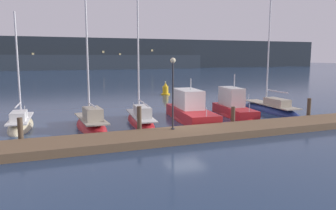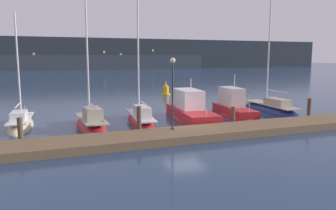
# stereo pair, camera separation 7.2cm
# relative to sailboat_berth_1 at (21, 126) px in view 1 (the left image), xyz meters

# --- Properties ---
(ground_plane) EXTENTS (400.00, 400.00, 0.00)m
(ground_plane) POSITION_rel_sailboat_berth_1_xyz_m (10.28, -4.62, -0.13)
(ground_plane) COLOR navy
(dock) EXTENTS (27.43, 2.80, 0.45)m
(dock) POSITION_rel_sailboat_berth_1_xyz_m (10.28, -6.80, 0.10)
(dock) COLOR brown
(dock) RESTS_ON ground
(mooring_pile_0) EXTENTS (0.28, 0.28, 1.55)m
(mooring_pile_0) POSITION_rel_sailboat_berth_1_xyz_m (0.29, -5.15, 0.65)
(mooring_pile_0) COLOR #4C3D2D
(mooring_pile_0) RESTS_ON ground
(mooring_pile_1) EXTENTS (0.28, 0.28, 1.81)m
(mooring_pile_1) POSITION_rel_sailboat_berth_1_xyz_m (6.95, -5.15, 0.78)
(mooring_pile_1) COLOR #4C3D2D
(mooring_pile_1) RESTS_ON ground
(mooring_pile_2) EXTENTS (0.28, 0.28, 1.42)m
(mooring_pile_2) POSITION_rel_sailboat_berth_1_xyz_m (13.61, -5.15, 0.58)
(mooring_pile_2) COLOR #4C3D2D
(mooring_pile_2) RESTS_ON ground
(mooring_pile_3) EXTENTS (0.28, 0.28, 1.70)m
(mooring_pile_3) POSITION_rel_sailboat_berth_1_xyz_m (20.27, -5.15, 0.72)
(mooring_pile_3) COLOR #4C3D2D
(mooring_pile_3) RESTS_ON ground
(sailboat_berth_1) EXTENTS (1.88, 5.87, 8.41)m
(sailboat_berth_1) POSITION_rel_sailboat_berth_1_xyz_m (0.00, 0.00, 0.00)
(sailboat_berth_1) COLOR beige
(sailboat_berth_1) RESTS_ON ground
(sailboat_berth_2) EXTENTS (2.03, 5.98, 9.28)m
(sailboat_berth_2) POSITION_rel_sailboat_berth_1_xyz_m (4.49, -1.92, 0.05)
(sailboat_berth_2) COLOR red
(sailboat_berth_2) RESTS_ON ground
(sailboat_berth_3) EXTENTS (2.19, 6.97, 9.56)m
(sailboat_berth_3) POSITION_rel_sailboat_berth_1_xyz_m (8.08, -1.56, 0.03)
(sailboat_berth_3) COLOR red
(sailboat_berth_3) RESTS_ON ground
(motorboat_berth_4) EXTENTS (3.14, 7.69, 3.73)m
(motorboat_berth_4) POSITION_rel_sailboat_berth_1_xyz_m (12.01, -1.72, 0.31)
(motorboat_berth_4) COLOR red
(motorboat_berth_4) RESTS_ON ground
(motorboat_berth_5) EXTENTS (2.61, 6.31, 3.93)m
(motorboat_berth_5) POSITION_rel_sailboat_berth_1_xyz_m (16.11, -1.27, 0.31)
(motorboat_berth_5) COLOR red
(motorboat_berth_5) RESTS_ON ground
(sailboat_berth_6) EXTENTS (2.17, 7.81, 12.12)m
(sailboat_berth_6) POSITION_rel_sailboat_berth_1_xyz_m (20.38, -0.59, 0.02)
(sailboat_berth_6) COLOR navy
(sailboat_berth_6) RESTS_ON ground
(channel_buoy) EXTENTS (1.10, 1.10, 1.71)m
(channel_buoy) POSITION_rel_sailboat_berth_1_xyz_m (16.15, 14.76, 0.48)
(channel_buoy) COLOR gold
(channel_buoy) RESTS_ON ground
(dock_lamppost) EXTENTS (0.32, 0.32, 4.29)m
(dock_lamppost) POSITION_rel_sailboat_berth_1_xyz_m (8.77, -6.14, 3.17)
(dock_lamppost) COLOR #2D2D33
(dock_lamppost) RESTS_ON dock
(hillside_backdrop) EXTENTS (240.00, 23.00, 12.19)m
(hillside_backdrop) POSITION_rel_sailboat_berth_1_xyz_m (7.63, 113.75, 5.48)
(hillside_backdrop) COLOR #232B33
(hillside_backdrop) RESTS_ON ground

